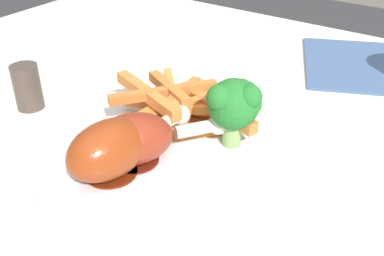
# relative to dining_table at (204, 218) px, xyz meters

# --- Properties ---
(dining_table) EXTENTS (0.99, 0.77, 0.71)m
(dining_table) POSITION_rel_dining_table_xyz_m (0.00, 0.00, 0.00)
(dining_table) COLOR silver
(dining_table) RESTS_ON ground_plane
(dinner_plate) EXTENTS (0.29, 0.29, 0.01)m
(dinner_plate) POSITION_rel_dining_table_xyz_m (0.01, -0.04, 0.12)
(dinner_plate) COLOR silver
(dinner_plate) RESTS_ON dining_table
(broccoli_floret_front) EXTENTS (0.05, 0.05, 0.07)m
(broccoli_floret_front) POSITION_rel_dining_table_xyz_m (0.04, -0.01, 0.17)
(broccoli_floret_front) COLOR #7CAD5D
(broccoli_floret_front) RESTS_ON dinner_plate
(carrot_fries_pile) EXTENTS (0.17, 0.12, 0.04)m
(carrot_fries_pile) POSITION_rel_dining_table_xyz_m (-0.03, -0.01, 0.14)
(carrot_fries_pile) COLOR orange
(carrot_fries_pile) RESTS_ON dinner_plate
(chicken_drumstick_near) EXTENTS (0.06, 0.14, 0.05)m
(chicken_drumstick_near) POSITION_rel_dining_table_xyz_m (-0.02, -0.11, 0.15)
(chicken_drumstick_near) COLOR #5E1D0B
(chicken_drumstick_near) RESTS_ON dinner_plate
(chicken_drumstick_far) EXTENTS (0.10, 0.12, 0.04)m
(chicken_drumstick_far) POSITION_rel_dining_table_xyz_m (-0.02, -0.08, 0.15)
(chicken_drumstick_far) COLOR #5C190F
(chicken_drumstick_far) RESTS_ON dinner_plate
(fork) EXTENTS (0.12, 0.16, 0.00)m
(fork) POSITION_rel_dining_table_xyz_m (-0.24, 0.09, 0.11)
(fork) COLOR silver
(fork) RESTS_ON dining_table
(napkin) EXTENTS (0.20, 0.21, 0.00)m
(napkin) POSITION_rel_dining_table_xyz_m (0.07, 0.26, 0.11)
(napkin) COLOR #3D5684
(napkin) RESTS_ON dining_table
(pepper_shaker) EXTENTS (0.03, 0.03, 0.05)m
(pepper_shaker) POSITION_rel_dining_table_xyz_m (-0.20, -0.06, 0.14)
(pepper_shaker) COLOR #423833
(pepper_shaker) RESTS_ON dining_table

